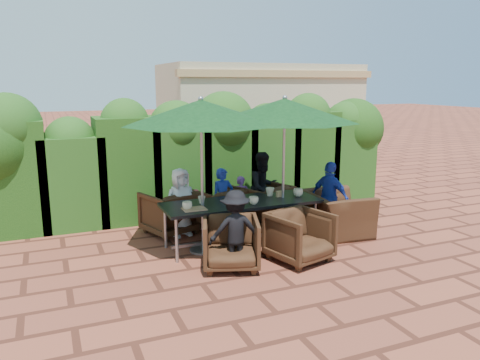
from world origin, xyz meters
name	(u,v)px	position (x,y,z in m)	size (l,w,h in m)	color
ground	(245,247)	(0.00, 0.00, 0.00)	(80.00, 80.00, 0.00)	brown
dining_table	(242,206)	(-0.02, 0.12, 0.68)	(2.60, 0.90, 0.75)	black
umbrella_left	(201,113)	(-0.70, 0.10, 2.21)	(2.41, 2.41, 2.46)	gray
umbrella_right	(285,111)	(0.73, 0.08, 2.21)	(2.44, 2.44, 2.46)	gray
chair_far_left	(170,210)	(-0.96, 1.17, 0.43)	(0.84, 0.78, 0.86)	black
chair_far_mid	(220,206)	(-0.04, 1.12, 0.42)	(0.82, 0.77, 0.85)	black
chair_far_right	(264,203)	(0.81, 0.96, 0.43)	(0.84, 0.79, 0.86)	black
chair_near_left	(231,241)	(-0.54, -0.72, 0.41)	(0.80, 0.75, 0.82)	black
chair_near_right	(300,234)	(0.53, -0.86, 0.42)	(0.81, 0.76, 0.84)	black
chair_end_right	(337,206)	(1.78, 0.02, 0.50)	(1.14, 0.74, 1.00)	black
adult_far_left	(181,202)	(-0.80, 0.99, 0.60)	(0.60, 0.35, 1.21)	silver
adult_far_mid	(223,199)	(-0.01, 1.01, 0.57)	(0.41, 0.34, 1.15)	#1C339C
adult_far_right	(264,188)	(0.88, 1.15, 0.69)	(0.66, 0.40, 1.37)	black
adult_near_left	(235,230)	(-0.49, -0.76, 0.58)	(0.75, 0.34, 1.17)	black
adult_end_right	(330,198)	(1.67, 0.08, 0.65)	(0.76, 0.38, 1.30)	#1C339C
child_left	(197,210)	(-0.45, 1.18, 0.38)	(0.27, 0.22, 0.76)	#C74658
child_right	(241,200)	(0.45, 1.23, 0.46)	(0.33, 0.27, 0.92)	#9250AF
pedestrian_a	(228,155)	(1.32, 4.15, 0.86)	(1.61, 0.57, 1.72)	#2E8825
pedestrian_b	(260,149)	(2.37, 4.52, 0.92)	(0.89, 0.54, 1.84)	#C74658
pedestrian_c	(288,154)	(3.13, 4.32, 0.76)	(0.98, 0.45, 1.53)	gray
cup_a	(187,206)	(-0.98, -0.02, 0.81)	(0.16, 0.16, 0.12)	beige
cup_b	(202,200)	(-0.66, 0.25, 0.81)	(0.12, 0.12, 0.12)	beige
cup_c	(254,200)	(0.09, -0.13, 0.81)	(0.16, 0.16, 0.13)	beige
cup_d	(270,192)	(0.58, 0.28, 0.82)	(0.15, 0.15, 0.14)	beige
cup_e	(298,192)	(1.01, 0.07, 0.82)	(0.17, 0.17, 0.13)	beige
ketchup_bottle	(233,196)	(-0.14, 0.20, 0.83)	(0.04, 0.04, 0.17)	#B20C0A
sauce_bottle	(237,196)	(-0.08, 0.14, 0.83)	(0.04, 0.04, 0.17)	#4C230C
serving_tray	(194,209)	(-0.89, -0.07, 0.76)	(0.35, 0.25, 0.02)	#AC7953
number_block_left	(234,199)	(-0.15, 0.11, 0.80)	(0.12, 0.06, 0.10)	tan
number_block_right	(280,194)	(0.70, 0.15, 0.80)	(0.12, 0.06, 0.10)	tan
hedge_wall	(191,149)	(-0.19, 2.32, 1.34)	(9.10, 1.60, 2.50)	#12330E
building	(259,116)	(3.50, 6.99, 1.61)	(6.20, 3.08, 3.20)	#BDAF8D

